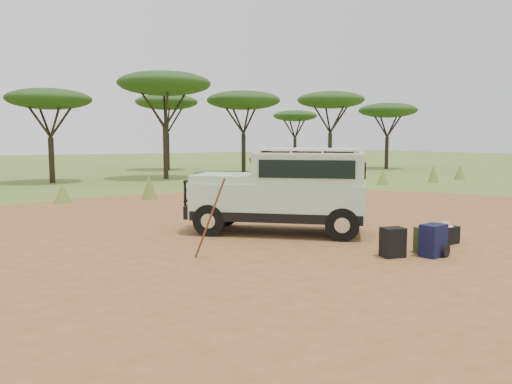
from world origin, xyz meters
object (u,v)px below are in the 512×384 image
walking_staff (210,219)px  duffel_navy (433,236)px  backpack_olive (425,240)px  hard_case (445,235)px  safari_vehicle (285,193)px  backpack_navy (433,241)px  backpack_black (393,242)px

walking_staff → duffel_navy: bearing=-57.7°
backpack_olive → hard_case: (1.08, 0.40, -0.07)m
safari_vehicle → duffel_navy: bearing=-13.3°
hard_case → backpack_navy: bearing=-155.4°
backpack_navy → hard_case: bearing=19.9°
hard_case → backpack_olive: bearing=-164.6°
backpack_olive → hard_case: backpack_olive is taller
duffel_navy → safari_vehicle: bearing=127.5°
backpack_navy → duffel_navy: bearing=30.4°
safari_vehicle → backpack_black: safari_vehicle is taller
walking_staff → backpack_olive: bearing=-66.2°
backpack_olive → hard_case: bearing=28.3°
backpack_navy → hard_case: 1.36m
backpack_black → walking_staff: bearing=164.8°
backpack_black → hard_case: backpack_black is taller
safari_vehicle → hard_case: bearing=-9.0°
safari_vehicle → walking_staff: (-2.64, -1.46, -0.21)m
backpack_navy → duffel_navy: backpack_navy is taller
walking_staff → backpack_olive: size_ratio=3.13×
duffel_navy → hard_case: 0.35m
backpack_navy → duffel_navy: (0.83, 0.70, -0.10)m
walking_staff → duffel_navy: 4.77m
safari_vehicle → walking_staff: bearing=-109.5°
walking_staff → hard_case: 5.11m
walking_staff → hard_case: (4.90, -1.31, -0.57)m
duffel_navy → walking_staff: bearing=166.8°
backpack_olive → safari_vehicle: bearing=118.3°
duffel_navy → hard_case: duffel_navy is taller
safari_vehicle → backpack_olive: safari_vehicle is taller
walking_staff → hard_case: bearing=-57.0°
safari_vehicle → hard_case: 3.66m
backpack_navy → walking_staff: bearing=142.3°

